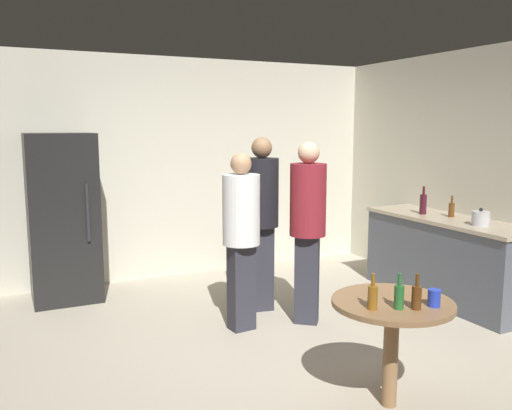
% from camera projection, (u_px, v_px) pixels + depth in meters
% --- Properties ---
extents(ground_plane, '(5.20, 5.20, 0.10)m').
position_uv_depth(ground_plane, '(277.00, 356.00, 4.52)').
color(ground_plane, '#B2A893').
extents(wall_back, '(5.32, 0.06, 2.70)m').
position_uv_depth(wall_back, '(179.00, 168.00, 6.66)').
color(wall_back, beige).
rests_on(wall_back, ground_plane).
extents(wall_side_right, '(0.06, 5.20, 2.70)m').
position_uv_depth(wall_side_right, '(507.00, 178.00, 5.44)').
color(wall_side_right, beige).
rests_on(wall_side_right, ground_plane).
extents(refrigerator, '(0.70, 0.68, 1.80)m').
position_uv_depth(refrigerator, '(63.00, 218.00, 5.73)').
color(refrigerator, black).
rests_on(refrigerator, ground_plane).
extents(kitchen_counter, '(0.64, 2.00, 0.90)m').
position_uv_depth(kitchen_counter, '(446.00, 259.00, 5.79)').
color(kitchen_counter, '#4C515B').
rests_on(kitchen_counter, ground_plane).
extents(kettle, '(0.24, 0.17, 0.18)m').
position_uv_depth(kettle, '(481.00, 218.00, 5.28)').
color(kettle, '#B2B2B7').
rests_on(kettle, kitchen_counter).
extents(wine_bottle_on_counter, '(0.08, 0.08, 0.31)m').
position_uv_depth(wine_bottle_on_counter, '(423.00, 204.00, 5.95)').
color(wine_bottle_on_counter, '#3F141E').
rests_on(wine_bottle_on_counter, kitchen_counter).
extents(beer_bottle_on_counter, '(0.06, 0.06, 0.23)m').
position_uv_depth(beer_bottle_on_counter, '(452.00, 209.00, 5.76)').
color(beer_bottle_on_counter, '#593314').
rests_on(beer_bottle_on_counter, kitchen_counter).
extents(foreground_table, '(0.80, 0.80, 0.73)m').
position_uv_depth(foreground_table, '(392.00, 316.00, 3.53)').
color(foreground_table, olive).
rests_on(foreground_table, ground_plane).
extents(beer_bottle_amber, '(0.06, 0.06, 0.23)m').
position_uv_depth(beer_bottle_amber, '(373.00, 296.00, 3.34)').
color(beer_bottle_amber, '#8C5919').
rests_on(beer_bottle_amber, foreground_table).
extents(beer_bottle_brown, '(0.06, 0.06, 0.23)m').
position_uv_depth(beer_bottle_brown, '(417.00, 296.00, 3.34)').
color(beer_bottle_brown, '#593314').
rests_on(beer_bottle_brown, foreground_table).
extents(beer_bottle_green, '(0.06, 0.06, 0.23)m').
position_uv_depth(beer_bottle_green, '(399.00, 296.00, 3.35)').
color(beer_bottle_green, '#26662D').
rests_on(beer_bottle_green, foreground_table).
extents(plastic_cup_blue, '(0.08, 0.08, 0.11)m').
position_uv_depth(plastic_cup_blue, '(434.00, 298.00, 3.40)').
color(plastic_cup_blue, blue).
rests_on(plastic_cup_blue, foreground_table).
extents(person_in_white_shirt, '(0.37, 0.37, 1.63)m').
position_uv_depth(person_in_white_shirt, '(241.00, 228.00, 4.85)').
color(person_in_white_shirt, '#2D2D38').
rests_on(person_in_white_shirt, ground_plane).
extents(person_in_maroon_shirt, '(0.48, 0.48, 1.73)m').
position_uv_depth(person_in_maroon_shirt, '(308.00, 218.00, 5.01)').
color(person_in_maroon_shirt, '#2D2D38').
rests_on(person_in_maroon_shirt, ground_plane).
extents(person_in_black_shirt, '(0.39, 0.39, 1.76)m').
position_uv_depth(person_in_black_shirt, '(262.00, 210.00, 5.38)').
color(person_in_black_shirt, '#2D2D38').
rests_on(person_in_black_shirt, ground_plane).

